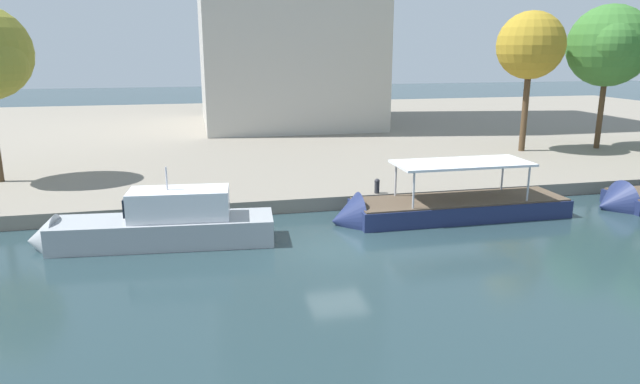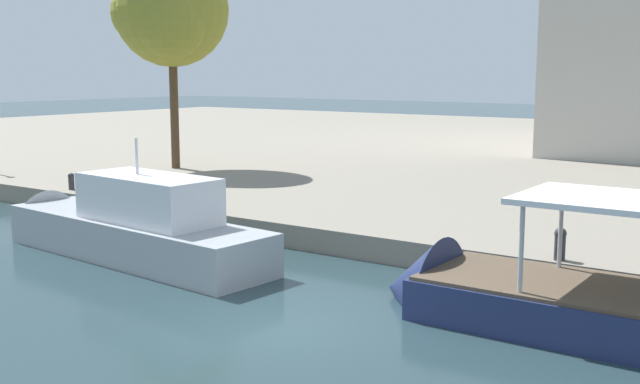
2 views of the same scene
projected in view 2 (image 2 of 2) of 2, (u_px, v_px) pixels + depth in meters
name	position (u px, v px, depth m)	size (l,w,h in m)	color
ground_plane	(282.00, 328.00, 16.27)	(220.00, 220.00, 0.00)	#23383D
motor_yacht_1	(124.00, 231.00, 22.53)	(10.64, 3.21, 4.21)	#9EA3A8
tour_boat_2	(638.00, 325.00, 15.44)	(12.27, 3.07, 4.03)	navy
mooring_bollard_0	(560.00, 243.00, 18.97)	(0.30, 0.30, 0.81)	#2D2D33
mooring_bollard_1	(71.00, 181.00, 30.24)	(0.25, 0.25, 0.66)	#2D2D33
tree_0	(168.00, 12.00, 35.58)	(5.32, 5.32, 10.07)	#4C3823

